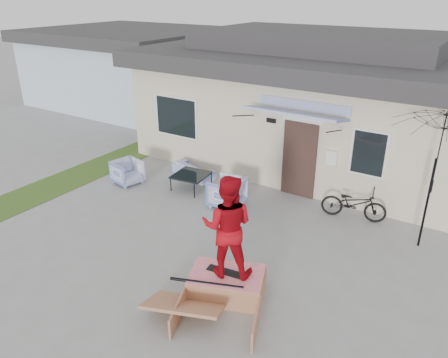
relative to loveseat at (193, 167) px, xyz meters
The scene contains 13 objects.
ground 4.54m from the loveseat, 60.80° to the right, with size 90.00×90.00×0.00m, color gray.
grass_strip 3.58m from the loveseat, 146.85° to the right, with size 1.40×8.00×0.01m, color #35531E.
house 4.89m from the loveseat, 61.32° to the left, with size 10.80×8.49×4.10m.
neighbor_house 10.37m from the loveseat, 143.89° to the left, with size 8.60×7.60×3.50m.
loveseat is the anchor object (origin of this frame).
armchair_left 1.97m from the loveseat, 131.76° to the right, with size 0.75×0.71×0.78m, color #465AB5.
armchair_right 2.22m from the loveseat, 29.89° to the right, with size 0.83×0.78×0.86m, color #465AB5.
coffee_table 0.93m from the loveseat, 57.24° to the right, with size 0.93×0.93×0.46m, color black.
bicycle 4.94m from the loveseat, ahead, with size 0.55×1.59×1.02m, color black.
patio_umbrella 6.77m from the loveseat, ahead, with size 2.49×2.39×2.20m.
skate_ramp 5.71m from the loveseat, 47.11° to the right, with size 1.36×1.81×0.45m, color #A36847, non-canonical shape.
skateboard 5.67m from the loveseat, 46.94° to the right, with size 0.80×0.20×0.05m, color black.
skater 5.79m from the loveseat, 46.94° to the right, with size 0.95×0.73×1.95m, color #A80812.
Camera 1 is at (5.26, -5.85, 5.34)m, focal length 34.95 mm.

